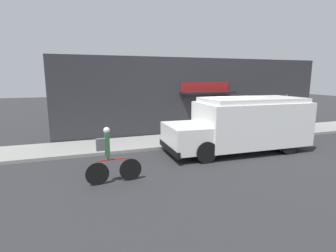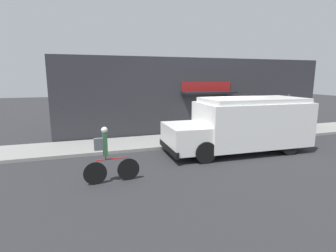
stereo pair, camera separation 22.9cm
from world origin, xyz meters
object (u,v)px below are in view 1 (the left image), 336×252
(school_bus, at_px, (243,124))
(stop_sign_post, at_px, (286,107))
(cyclist, at_px, (110,158))
(trash_bin, at_px, (247,125))

(school_bus, relative_size, stop_sign_post, 2.91)
(cyclist, height_order, stop_sign_post, stop_sign_post)
(stop_sign_post, relative_size, trash_bin, 2.53)
(stop_sign_post, distance_m, trash_bin, 2.22)
(stop_sign_post, bearing_deg, school_bus, -155.94)
(stop_sign_post, xyz_separation_m, trash_bin, (-1.74, 0.91, -1.01))
(stop_sign_post, bearing_deg, trash_bin, 152.38)
(cyclist, distance_m, trash_bin, 9.25)
(trash_bin, bearing_deg, school_bus, -129.67)
(school_bus, height_order, stop_sign_post, school_bus)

